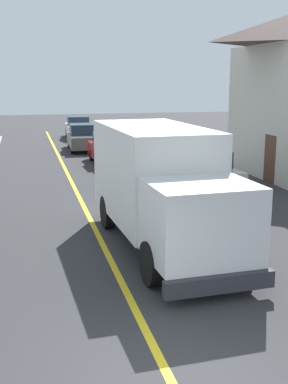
{
  "coord_description": "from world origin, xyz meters",
  "views": [
    {
      "loc": [
        -1.97,
        -6.04,
        4.46
      ],
      "look_at": [
        1.21,
        6.96,
        1.4
      ],
      "focal_mm": 46.19,
      "sensor_mm": 36.0,
      "label": 1
    }
  ],
  "objects_px": {
    "stop_sign": "(222,156)",
    "parked_car_near": "(136,170)",
    "parked_car_far": "(83,138)",
    "parked_van_across": "(205,171)",
    "parked_car_mid": "(111,149)",
    "box_truck": "(161,182)",
    "parked_car_furthest": "(78,128)"
  },
  "relations": [
    {
      "from": "parked_car_furthest",
      "to": "box_truck",
      "type": "bearing_deg",
      "value": -91.41
    },
    {
      "from": "parked_car_mid",
      "to": "parked_car_furthest",
      "type": "height_order",
      "value": "same"
    },
    {
      "from": "parked_car_near",
      "to": "parked_car_furthest",
      "type": "xyz_separation_m",
      "value": [
        -0.28,
        19.06,
        0.0
      ]
    },
    {
      "from": "parked_car_mid",
      "to": "box_truck",
      "type": "bearing_deg",
      "value": -94.16
    },
    {
      "from": "parked_van_across",
      "to": "stop_sign",
      "type": "distance_m",
      "value": 3.18
    },
    {
      "from": "parked_car_mid",
      "to": "parked_car_far",
      "type": "xyz_separation_m",
      "value": [
        -0.8,
        5.69,
        0.0
      ]
    },
    {
      "from": "parked_car_far",
      "to": "parked_car_mid",
      "type": "bearing_deg",
      "value": -81.94
    },
    {
      "from": "parked_car_far",
      "to": "parked_car_furthest",
      "type": "relative_size",
      "value": 1.0
    },
    {
      "from": "parked_car_far",
      "to": "stop_sign",
      "type": "relative_size",
      "value": 1.68
    },
    {
      "from": "parked_car_far",
      "to": "box_truck",
      "type": "bearing_deg",
      "value": -90.54
    },
    {
      "from": "stop_sign",
      "to": "parked_car_near",
      "type": "bearing_deg",
      "value": 120.72
    },
    {
      "from": "box_truck",
      "to": "parked_car_near",
      "type": "xyz_separation_m",
      "value": [
        0.92,
        7.04,
        -0.97
      ]
    },
    {
      "from": "box_truck",
      "to": "parked_car_near",
      "type": "bearing_deg",
      "value": 82.58
    },
    {
      "from": "parked_car_near",
      "to": "parked_car_far",
      "type": "relative_size",
      "value": 1.0
    },
    {
      "from": "parked_van_across",
      "to": "stop_sign",
      "type": "relative_size",
      "value": 1.66
    },
    {
      "from": "parked_car_near",
      "to": "parked_car_mid",
      "type": "bearing_deg",
      "value": 89.4
    },
    {
      "from": "box_truck",
      "to": "parked_van_across",
      "type": "xyz_separation_m",
      "value": [
        3.65,
        6.27,
        -0.97
      ]
    },
    {
      "from": "parked_car_furthest",
      "to": "stop_sign",
      "type": "relative_size",
      "value": 1.68
    },
    {
      "from": "parked_car_near",
      "to": "box_truck",
      "type": "bearing_deg",
      "value": -97.42
    },
    {
      "from": "parked_car_near",
      "to": "parked_van_across",
      "type": "relative_size",
      "value": 1.01
    },
    {
      "from": "parked_car_mid",
      "to": "parked_car_furthest",
      "type": "distance_m",
      "value": 12.56
    },
    {
      "from": "stop_sign",
      "to": "parked_car_far",
      "type": "bearing_deg",
      "value": 100.5
    },
    {
      "from": "parked_van_across",
      "to": "parked_car_mid",
      "type": "bearing_deg",
      "value": 110.12
    },
    {
      "from": "parked_car_far",
      "to": "parked_car_furthest",
      "type": "xyz_separation_m",
      "value": [
        0.46,
        6.87,
        0.0
      ]
    },
    {
      "from": "parked_car_near",
      "to": "parked_van_across",
      "type": "distance_m",
      "value": 2.84
    },
    {
      "from": "parked_car_far",
      "to": "parked_van_across",
      "type": "relative_size",
      "value": 1.01
    },
    {
      "from": "box_truck",
      "to": "parked_car_far",
      "type": "distance_m",
      "value": 19.25
    },
    {
      "from": "box_truck",
      "to": "parked_van_across",
      "type": "bearing_deg",
      "value": 59.82
    },
    {
      "from": "parked_car_mid",
      "to": "parked_car_far",
      "type": "distance_m",
      "value": 5.74
    },
    {
      "from": "parked_car_mid",
      "to": "parked_car_far",
      "type": "height_order",
      "value": "same"
    },
    {
      "from": "box_truck",
      "to": "parked_car_furthest",
      "type": "xyz_separation_m",
      "value": [
        0.64,
        26.09,
        -0.97
      ]
    },
    {
      "from": "parked_van_across",
      "to": "stop_sign",
      "type": "xyz_separation_m",
      "value": [
        -0.52,
        -2.96,
        1.06
      ]
    }
  ]
}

